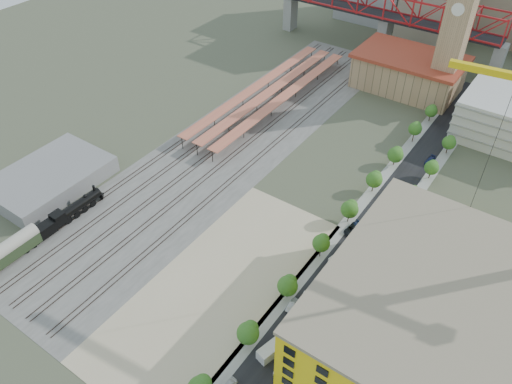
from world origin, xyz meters
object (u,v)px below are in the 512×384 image
Objects in this scene: coach at (2,255)px; locomotive at (70,213)px; site_trailer_b at (302,313)px; clock_tower at (458,22)px; site_trailer_c at (323,285)px; site_trailer_a at (278,345)px; site_trailer_d at (345,255)px; construction_building at (441,325)px.

locomotive is at bearing 90.00° from coach.
coach is 1.97× the size of site_trailer_b.
clock_tower is at bearing 83.29° from site_trailer_b.
site_trailer_a is at bearing -93.85° from site_trailer_c.
clock_tower is 5.32× the size of site_trailer_d.
site_trailer_d is at bearing 23.56° from locomotive.
clock_tower is 120.77m from site_trailer_a.
site_trailer_a is at bearing -86.10° from clock_tower.
site_trailer_b is 9.25m from site_trailer_c.
construction_building is at bearing -71.22° from clock_tower.
construction_building is 2.63× the size of coach.
locomotive is at bearing -168.94° from site_trailer_c.
site_trailer_a is 0.98× the size of site_trailer_d.
coach reaches higher than site_trailer_a.
site_trailer_a is (8.00, -117.36, -27.39)m from clock_tower.
construction_building reaches higher than site_trailer_d.
site_trailer_d is (66.00, 48.30, -1.88)m from coach.
coach is 2.01× the size of site_trailer_a.
site_trailer_b is at bearing -75.89° from site_trailer_d.
site_trailer_c is at bearing 79.04° from site_trailer_b.
construction_building is 5.17× the size of site_trailer_d.
site_trailer_c is 1.01× the size of site_trailer_d.
coach is at bearing -158.86° from construction_building.
construction_building is at bearing 9.90° from locomotive.
site_trailer_c is (-26.00, 1.51, -8.06)m from construction_building.
site_trailer_b is at bearing -93.85° from site_trailer_c.
coach is at bearing -113.16° from clock_tower.
locomotive is 68.30m from site_trailer_c.
clock_tower reaches higher than locomotive.
clock_tower reaches higher than site_trailer_c.
coach is at bearing -90.00° from locomotive.
clock_tower is 5.28× the size of site_trailer_c.
site_trailer_c reaches higher than site_trailer_a.
site_trailer_c is (8.00, -98.48, -27.35)m from clock_tower.
clock_tower is 5.31× the size of site_trailer_b.
locomotive is at bearing -167.07° from site_trailer_a.
locomotive is 2.35× the size of site_trailer_c.
clock_tower is 102.52m from site_trailer_c.
clock_tower is at bearing 63.44° from locomotive.
site_trailer_a is (66.00, -1.31, -0.85)m from locomotive.
site_trailer_a is 0.97× the size of site_trailer_c.
coach is 81.81m from site_trailer_d.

